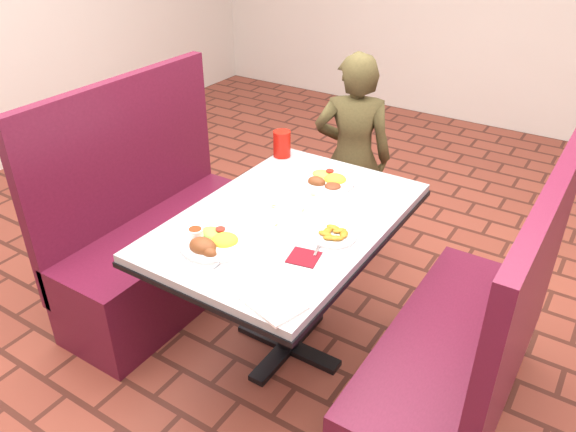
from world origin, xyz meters
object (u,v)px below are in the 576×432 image
at_px(dining_table, 288,235).
at_px(red_tumbler, 282,144).
at_px(booth_bench_left, 161,243).
at_px(plantain_plate, 333,235).
at_px(far_dinner_plate, 327,179).
at_px(booth_bench_right, 458,364).
at_px(diner_person, 352,158).
at_px(near_dinner_plate, 212,240).

relative_size(dining_table, red_tumbler, 9.05).
height_order(booth_bench_left, plantain_plate, booth_bench_left).
relative_size(booth_bench_left, plantain_plate, 6.57).
bearing_deg(plantain_plate, far_dinner_plate, 122.43).
distance_m(booth_bench_left, booth_bench_right, 1.60).
distance_m(booth_bench_right, far_dinner_plate, 0.99).
relative_size(booth_bench_right, diner_person, 0.99).
relative_size(dining_table, diner_person, 1.00).
bearing_deg(plantain_plate, red_tumbler, 138.00).
bearing_deg(plantain_plate, diner_person, 112.68).
distance_m(far_dinner_plate, red_tumbler, 0.38).
xyz_separation_m(near_dinner_plate, plantain_plate, (0.36, 0.31, -0.02)).
height_order(dining_table, far_dinner_plate, far_dinner_plate).
bearing_deg(booth_bench_left, far_dinner_plate, 24.12).
distance_m(near_dinner_plate, plantain_plate, 0.48).
relative_size(diner_person, far_dinner_plate, 4.74).
distance_m(dining_table, booth_bench_left, 0.86).
relative_size(booth_bench_left, far_dinner_plate, 4.68).
height_order(diner_person, far_dinner_plate, diner_person).
height_order(dining_table, booth_bench_left, booth_bench_left).
relative_size(near_dinner_plate, red_tumbler, 1.93).
distance_m(booth_bench_left, red_tumbler, 0.82).
bearing_deg(far_dinner_plate, dining_table, -88.35).
bearing_deg(booth_bench_right, far_dinner_plate, 156.42).
height_order(plantain_plate, red_tumbler, red_tumbler).
relative_size(near_dinner_plate, far_dinner_plate, 1.01).
bearing_deg(booth_bench_left, plantain_plate, -2.29).
bearing_deg(booth_bench_right, dining_table, 180.00).
bearing_deg(booth_bench_right, near_dinner_plate, -159.26).
relative_size(booth_bench_right, plantain_plate, 6.57).
xyz_separation_m(diner_person, far_dinner_plate, (0.16, -0.60, 0.17)).
xyz_separation_m(booth_bench_left, near_dinner_plate, (0.67, -0.35, 0.45)).
distance_m(booth_bench_left, far_dinner_plate, 0.97).
distance_m(dining_table, red_tumbler, 0.63).
bearing_deg(diner_person, red_tumbler, 44.18).
height_order(booth_bench_right, red_tumbler, booth_bench_right).
bearing_deg(diner_person, booth_bench_left, 32.82).
bearing_deg(booth_bench_right, diner_person, 135.68).
bearing_deg(diner_person, dining_table, 76.54).
xyz_separation_m(booth_bench_left, far_dinner_plate, (0.79, 0.35, 0.44)).
distance_m(booth_bench_left, diner_person, 1.17).
bearing_deg(diner_person, plantain_plate, 88.86).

